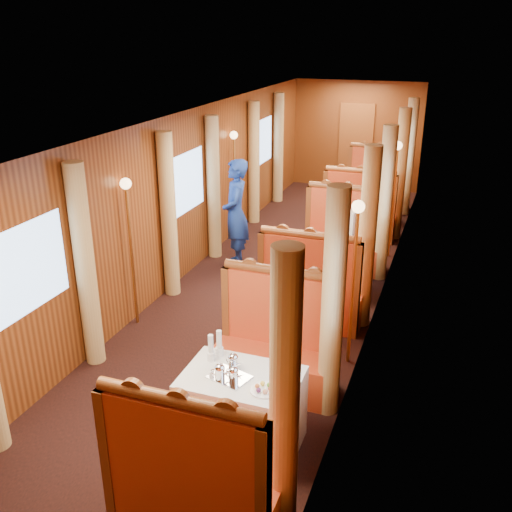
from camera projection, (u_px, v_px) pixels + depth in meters
The scene contains 47 objects.
floor at pixel (279, 285), 8.62m from camera, with size 3.00×12.00×0.01m, color black, non-canonical shape.
ceiling at pixel (281, 117), 7.69m from camera, with size 3.00×12.00×0.01m, color silver, non-canonical shape.
wall_far at pixel (356, 136), 13.40m from camera, with size 3.00×2.50×0.01m, color brown, non-canonical shape.
wall_left at pixel (185, 196), 8.62m from camera, with size 12.00×2.50×0.01m, color brown, non-canonical shape.
wall_right at pixel (386, 216), 7.69m from camera, with size 12.00×2.50×0.01m, color brown, non-canonical shape.
doorway_far at pixel (355, 146), 13.46m from camera, with size 0.80×0.04×2.00m, color brown.
table_near at pixel (242, 411), 5.19m from camera, with size 1.05×0.72×0.75m, color white.
banquette_near_fwd at pixel (193, 485), 4.29m from camera, with size 1.30×0.55×1.34m.
banquette_near_aft at pixel (276, 351), 6.06m from camera, with size 1.30×0.55×1.34m.
table_mid at pixel (328, 269), 8.25m from camera, with size 1.05×0.72×0.75m, color white.
banquette_mid_fwd at pixel (311, 294), 7.34m from camera, with size 1.30×0.55×1.34m.
banquette_mid_aft at pixel (343, 242), 9.12m from camera, with size 1.30×0.55×1.34m.
table_far at pixel (368, 203), 11.31m from camera, with size 1.05×0.72×0.75m, color white.
banquette_far_fwd at pixel (359, 216), 10.40m from camera, with size 1.30×0.55×1.34m.
banquette_far_aft at pixel (376, 188), 12.17m from camera, with size 1.30×0.55×1.34m.
tea_tray at pixel (229, 377), 5.02m from camera, with size 0.34×0.26×0.01m, color silver.
teapot_left at pixel (220, 374), 4.97m from camera, with size 0.15×0.11×0.12m, color silver, non-canonical shape.
teapot_right at pixel (234, 376), 4.94m from camera, with size 0.14×0.11×0.12m, color silver, non-canonical shape.
teapot_back at pixel (233, 363), 5.13m from camera, with size 0.15×0.11×0.12m, color silver, non-canonical shape.
fruit_plate at pixel (264, 389), 4.83m from camera, with size 0.24×0.24×0.05m.
cup_inboard at pixel (211, 350), 5.25m from camera, with size 0.08×0.08×0.26m.
cup_outboard at pixel (219, 346), 5.33m from camera, with size 0.08×0.08×0.26m.
rose_vase_mid at pixel (327, 233), 8.02m from camera, with size 0.06×0.06×0.36m.
rose_vase_far at pixel (372, 176), 11.06m from camera, with size 0.06×0.06×0.36m.
window_left_near at pixel (24, 270), 5.49m from camera, with size 1.20×0.90×0.01m, color #88ADDC, non-canonical shape.
curtain_left_near_b at pixel (85, 268), 6.24m from camera, with size 0.22×0.22×2.35m, color tan.
window_right_near at pixel (326, 319), 4.56m from camera, with size 1.20×0.90×0.01m, color #88ADDC, non-canonical shape.
curtain_right_near_a at pixel (284, 401), 4.02m from camera, with size 0.22×0.22×2.35m, color tan.
curtain_right_near_b at pixel (333, 306), 5.38m from camera, with size 0.22×0.22×2.35m, color tan.
window_left_mid at pixel (186, 183), 8.55m from camera, with size 1.20×0.90×0.01m, color #88ADDC, non-canonical shape.
curtain_left_mid_a at pixel (169, 216), 7.93m from camera, with size 0.22×0.22×2.35m, color tan.
curtain_left_mid_b at pixel (213, 189), 9.30m from camera, with size 0.22×0.22×2.35m, color tan.
window_right_mid at pixel (386, 202), 7.62m from camera, with size 1.20×0.90×0.01m, color #88ADDC, non-canonical shape.
curtain_right_mid_a at pixel (367, 239), 7.07m from camera, with size 0.22×0.22×2.35m, color tan.
curtain_right_mid_b at pixel (384, 205), 8.43m from camera, with size 0.22×0.22×2.35m, color tan.
window_left_far at pixel (262, 142), 11.60m from camera, with size 1.20×0.90×0.01m, color #88ADDC, non-canonical shape.
curtain_left_far_a at pixel (254, 164), 10.99m from camera, with size 0.22×0.22×2.35m, color tan.
curtain_left_far_b at pixel (278, 148), 12.35m from camera, with size 0.22×0.22×2.35m, color tan.
window_right_far at pixel (412, 152), 10.67m from camera, with size 1.20×0.90×0.01m, color #88ADDC, non-canonical shape.
curtain_right_far_a at pixel (400, 175), 10.13m from camera, with size 0.22×0.22×2.35m, color tan.
curtain_right_far_b at pixel (409, 158), 11.49m from camera, with size 0.22×0.22×2.35m, color tan.
sconce_left_fore at pixel (129, 223), 7.01m from camera, with size 0.14×0.14×1.95m.
sconce_right_fore at pixel (355, 251), 6.14m from camera, with size 0.14×0.14×1.95m.
sconce_left_aft at pixel (234, 163), 10.07m from camera, with size 0.14×0.14×1.95m.
sconce_right_aft at pixel (395, 176), 9.20m from camera, with size 0.14×0.14×1.95m.
steward at pixel (236, 214), 9.05m from camera, with size 0.64×0.42×1.74m, color navy.
passenger at pixel (340, 228), 8.77m from camera, with size 0.40×0.44×0.76m.
Camera 1 is at (2.32, -7.49, 3.63)m, focal length 40.00 mm.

